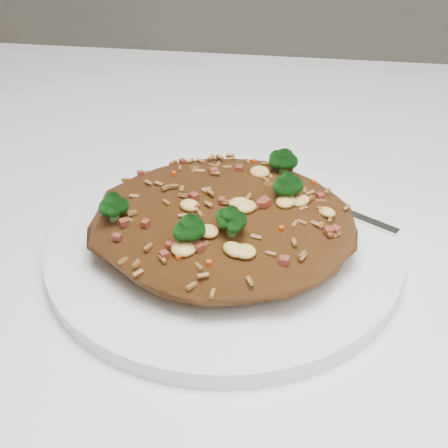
{
  "coord_description": "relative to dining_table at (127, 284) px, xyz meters",
  "views": [
    {
      "loc": [
        0.16,
        -0.45,
        1.05
      ],
      "look_at": [
        0.1,
        -0.06,
        0.78
      ],
      "focal_mm": 50.0,
      "sensor_mm": 36.0,
      "label": 1
    }
  ],
  "objects": [
    {
      "name": "dining_table",
      "position": [
        0.0,
        0.0,
        0.0
      ],
      "size": [
        1.2,
        0.8,
        0.75
      ],
      "color": "white",
      "rests_on": "ground"
    },
    {
      "name": "plate",
      "position": [
        0.1,
        -0.06,
        0.1
      ],
      "size": [
        0.28,
        0.28,
        0.01
      ],
      "primitive_type": "cylinder",
      "color": "white",
      "rests_on": "dining_table"
    },
    {
      "name": "fried_rice",
      "position": [
        0.1,
        -0.06,
        0.13
      ],
      "size": [
        0.2,
        0.19,
        0.06
      ],
      "color": "brown",
      "rests_on": "plate"
    },
    {
      "name": "fork",
      "position": [
        0.18,
        0.01,
        0.11
      ],
      "size": [
        0.15,
        0.1,
        0.0
      ],
      "rotation": [
        0.0,
        0.0,
        -0.54
      ],
      "color": "silver",
      "rests_on": "plate"
    }
  ]
}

